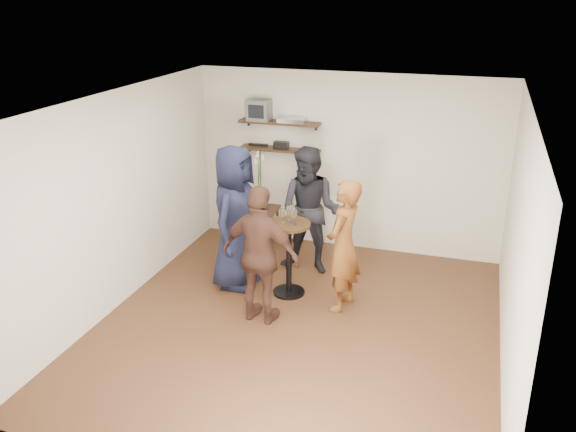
# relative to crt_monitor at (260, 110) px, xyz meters

# --- Properties ---
(room) EXTENTS (4.58, 5.08, 2.68)m
(room) POSITION_rel_crt_monitor_xyz_m (1.31, -2.38, -0.72)
(room) COLOR #3F2714
(room) RESTS_ON ground
(shelf_upper) EXTENTS (1.20, 0.25, 0.04)m
(shelf_upper) POSITION_rel_crt_monitor_xyz_m (0.31, 0.00, -0.17)
(shelf_upper) COLOR black
(shelf_upper) RESTS_ON room
(shelf_lower) EXTENTS (1.20, 0.25, 0.04)m
(shelf_lower) POSITION_rel_crt_monitor_xyz_m (0.31, 0.00, -0.57)
(shelf_lower) COLOR black
(shelf_lower) RESTS_ON room
(crt_monitor) EXTENTS (0.32, 0.30, 0.30)m
(crt_monitor) POSITION_rel_crt_monitor_xyz_m (0.00, 0.00, 0.00)
(crt_monitor) COLOR #59595B
(crt_monitor) RESTS_ON shelf_upper
(dvd_deck) EXTENTS (0.40, 0.24, 0.06)m
(dvd_deck) POSITION_rel_crt_monitor_xyz_m (0.50, 0.00, -0.12)
(dvd_deck) COLOR silver
(dvd_deck) RESTS_ON shelf_upper
(radio) EXTENTS (0.22, 0.10, 0.10)m
(radio) POSITION_rel_crt_monitor_xyz_m (0.33, 0.00, -0.50)
(radio) COLOR black
(radio) RESTS_ON shelf_lower
(power_strip) EXTENTS (0.30, 0.05, 0.03)m
(power_strip) POSITION_rel_crt_monitor_xyz_m (-0.05, 0.05, -0.54)
(power_strip) COLOR black
(power_strip) RESTS_ON shelf_lower
(side_table) EXTENTS (0.53, 0.53, 0.61)m
(side_table) POSITION_rel_crt_monitor_xyz_m (0.10, -0.33, -1.51)
(side_table) COLOR black
(side_table) RESTS_ON room
(vase_lilies) EXTENTS (0.19, 0.19, 0.92)m
(vase_lilies) POSITION_rel_crt_monitor_xyz_m (0.10, -0.33, -1.12)
(vase_lilies) COLOR silver
(vase_lilies) RESTS_ON side_table
(drinks_table) EXTENTS (0.53, 0.53, 0.97)m
(drinks_table) POSITION_rel_crt_monitor_xyz_m (0.97, -1.62, -1.39)
(drinks_table) COLOR black
(drinks_table) RESTS_ON room
(wine_glass_fl) EXTENTS (0.06, 0.06, 0.19)m
(wine_glass_fl) POSITION_rel_crt_monitor_xyz_m (0.90, -1.65, -0.92)
(wine_glass_fl) COLOR silver
(wine_glass_fl) RESTS_ON drinks_table
(wine_glass_fr) EXTENTS (0.07, 0.07, 0.21)m
(wine_glass_fr) POSITION_rel_crt_monitor_xyz_m (1.05, -1.65, -0.90)
(wine_glass_fr) COLOR silver
(wine_glass_fr) RESTS_ON drinks_table
(wine_glass_bl) EXTENTS (0.06, 0.06, 0.19)m
(wine_glass_bl) POSITION_rel_crt_monitor_xyz_m (0.95, -1.56, -0.92)
(wine_glass_bl) COLOR silver
(wine_glass_bl) RESTS_ON drinks_table
(wine_glass_br) EXTENTS (0.07, 0.07, 0.22)m
(wine_glass_br) POSITION_rel_crt_monitor_xyz_m (1.01, -1.62, -0.90)
(wine_glass_br) COLOR silver
(wine_glass_br) RESTS_ON drinks_table
(person_plaid) EXTENTS (0.49, 0.66, 1.63)m
(person_plaid) POSITION_rel_crt_monitor_xyz_m (1.69, -1.76, -1.20)
(person_plaid) COLOR #B11514
(person_plaid) RESTS_ON room
(person_dark) EXTENTS (0.90, 0.73, 1.75)m
(person_dark) POSITION_rel_crt_monitor_xyz_m (1.03, -0.89, -1.14)
(person_dark) COLOR black
(person_dark) RESTS_ON room
(person_navy) EXTENTS (0.65, 0.95, 1.89)m
(person_navy) POSITION_rel_crt_monitor_xyz_m (0.23, -1.59, -1.07)
(person_navy) COLOR black
(person_navy) RESTS_ON room
(person_brown) EXTENTS (1.02, 0.54, 1.65)m
(person_brown) POSITION_rel_crt_monitor_xyz_m (0.86, -2.35, -1.19)
(person_brown) COLOR #3F241B
(person_brown) RESTS_ON room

